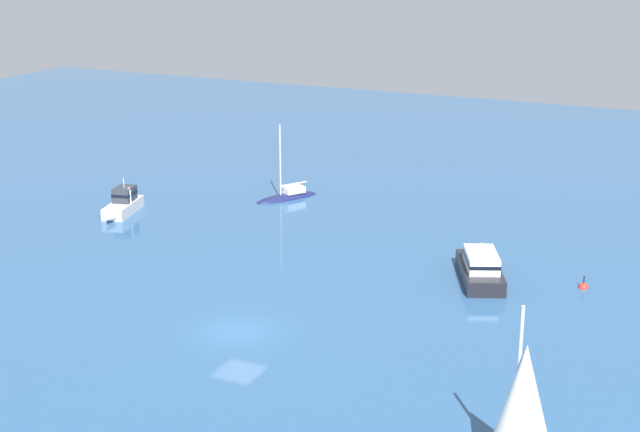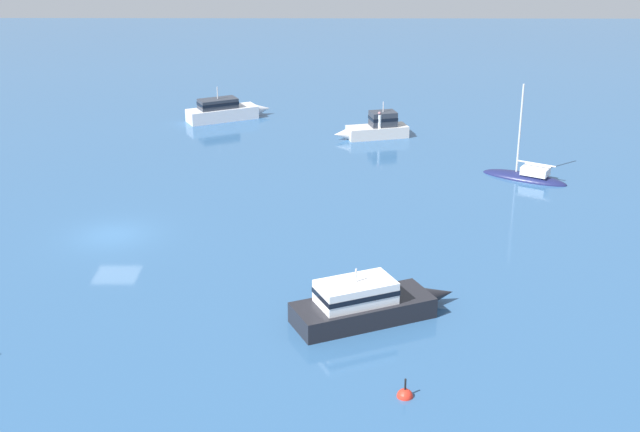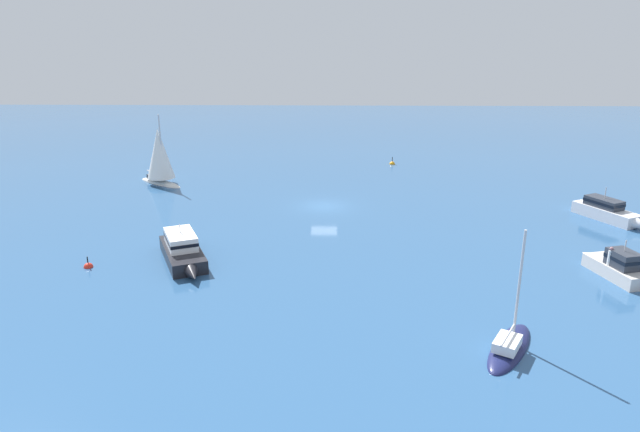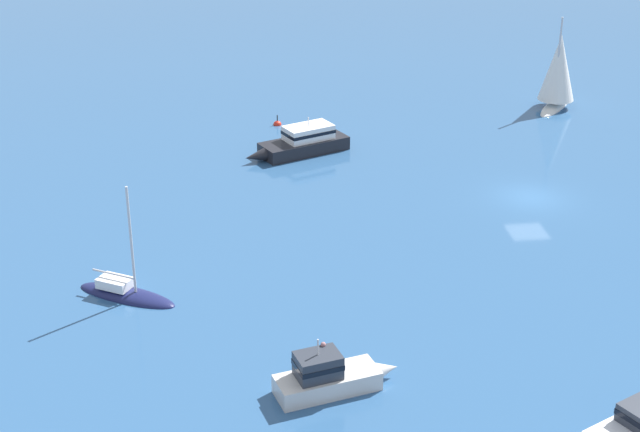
{
  "view_description": "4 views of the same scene",
  "coord_description": "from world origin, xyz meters",
  "px_view_note": "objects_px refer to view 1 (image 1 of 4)",
  "views": [
    {
      "loc": [
        -24.82,
        41.7,
        21.63
      ],
      "look_at": [
        2.26,
        -15.62,
        2.19
      ],
      "focal_mm": 52.29,
      "sensor_mm": 36.0,
      "label": 1
    },
    {
      "loc": [
        -45.82,
        -12.05,
        19.11
      ],
      "look_at": [
        -2.25,
        -11.78,
        2.07
      ],
      "focal_mm": 49.15,
      "sensor_mm": 36.0,
      "label": 2
    },
    {
      "loc": [
        0.69,
        -51.51,
        15.62
      ],
      "look_at": [
        -0.2,
        -9.5,
        2.07
      ],
      "focal_mm": 31.65,
      "sensor_mm": 36.0,
      "label": 3
    },
    {
      "loc": [
        55.52,
        -20.94,
        25.08
      ],
      "look_at": [
        2.77,
        -14.24,
        0.73
      ],
      "focal_mm": 54.09,
      "sensor_mm": 36.0,
      "label": 4
    }
  ],
  "objects_px": {
    "yacht_1": "(287,197)",
    "mooring_buoy": "(583,288)",
    "yacht": "(523,419)",
    "launch": "(122,204)",
    "motor_cruiser": "(480,267)"
  },
  "relations": [
    {
      "from": "launch",
      "to": "yacht_1",
      "type": "distance_m",
      "value": 13.75
    },
    {
      "from": "yacht",
      "to": "motor_cruiser",
      "type": "bearing_deg",
      "value": -33.08
    },
    {
      "from": "launch",
      "to": "mooring_buoy",
      "type": "bearing_deg",
      "value": 74.36
    },
    {
      "from": "launch",
      "to": "motor_cruiser",
      "type": "bearing_deg",
      "value": 71.6
    },
    {
      "from": "motor_cruiser",
      "to": "launch",
      "type": "height_order",
      "value": "launch"
    },
    {
      "from": "yacht",
      "to": "launch",
      "type": "bearing_deg",
      "value": 4.56
    },
    {
      "from": "motor_cruiser",
      "to": "mooring_buoy",
      "type": "bearing_deg",
      "value": -102.3
    },
    {
      "from": "motor_cruiser",
      "to": "yacht",
      "type": "bearing_deg",
      "value": 176.11
    },
    {
      "from": "yacht_1",
      "to": "mooring_buoy",
      "type": "distance_m",
      "value": 28.35
    },
    {
      "from": "motor_cruiser",
      "to": "yacht",
      "type": "height_order",
      "value": "yacht"
    },
    {
      "from": "yacht",
      "to": "yacht_1",
      "type": "relative_size",
      "value": 1.18
    },
    {
      "from": "motor_cruiser",
      "to": "mooring_buoy",
      "type": "xyz_separation_m",
      "value": [
        -6.4,
        -1.3,
        -0.82
      ]
    },
    {
      "from": "yacht",
      "to": "yacht_1",
      "type": "xyz_separation_m",
      "value": [
        27.96,
        -33.61,
        -2.76
      ]
    },
    {
      "from": "yacht_1",
      "to": "mooring_buoy",
      "type": "height_order",
      "value": "yacht_1"
    },
    {
      "from": "yacht",
      "to": "mooring_buoy",
      "type": "relative_size",
      "value": 7.13
    }
  ]
}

